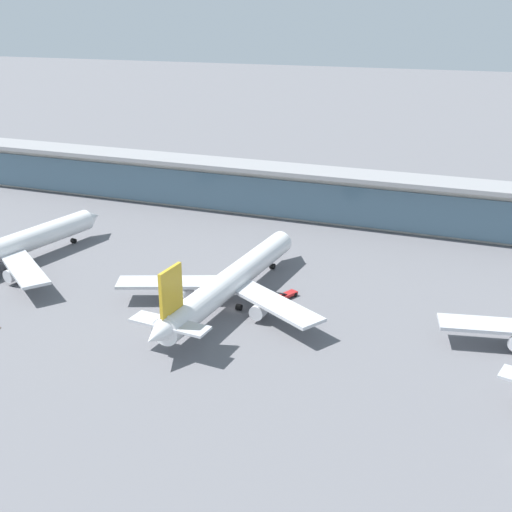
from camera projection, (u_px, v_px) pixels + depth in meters
The scene contains 5 objects.
ground_plane at pixel (235, 309), 130.18m from camera, with size 1200.00×1200.00×0.00m, color slate.
airliner_left_stand at pixel (2, 250), 148.01m from camera, with size 46.13×60.70×16.23m.
airliner_centre_stand at pixel (229, 282), 130.42m from camera, with size 46.76×60.99×16.23m.
service_truck_under_wing_red at pixel (287, 295), 134.84m from camera, with size 4.10×6.74×2.70m.
terminal_building at pixel (321, 194), 183.06m from camera, with size 248.95×12.80×15.20m.
Camera 1 is at (46.57, -107.76, 57.47)m, focal length 44.24 mm.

